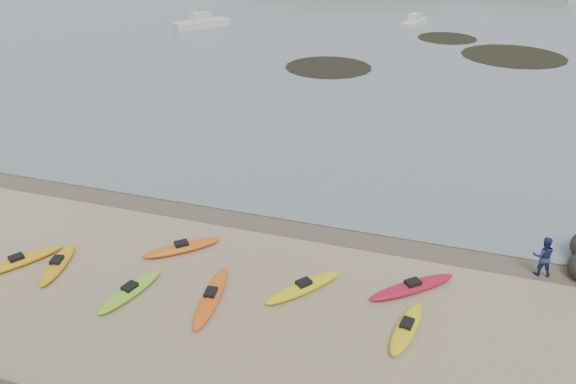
% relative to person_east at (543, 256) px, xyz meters
% --- Properties ---
extents(ground, '(600.00, 600.00, 0.00)m').
position_rel_person_east_xyz_m(ground, '(-10.86, 0.92, -0.85)').
color(ground, tan).
rests_on(ground, ground).
extents(wet_sand, '(60.00, 60.00, 0.00)m').
position_rel_person_east_xyz_m(wet_sand, '(-10.86, 0.62, -0.85)').
color(wet_sand, brown).
rests_on(wet_sand, ground).
extents(kayaks, '(18.50, 6.71, 0.34)m').
position_rel_person_east_xyz_m(kayaks, '(-12.19, -4.72, -0.68)').
color(kayaks, orange).
rests_on(kayaks, ground).
extents(person_east, '(0.91, 0.75, 1.70)m').
position_rel_person_east_xyz_m(person_east, '(0.00, 0.00, 0.00)').
color(person_east, navy).
rests_on(person_east, ground).
extents(kelp_mats, '(24.71, 22.71, 0.04)m').
position_rel_person_east_xyz_m(kelp_mats, '(-6.14, 35.68, -0.82)').
color(kelp_mats, black).
rests_on(kelp_mats, water).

